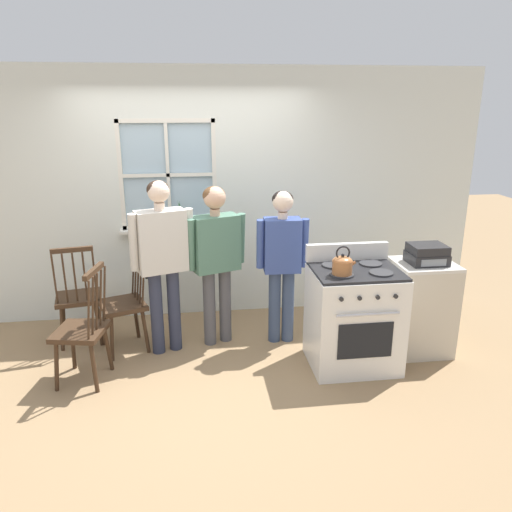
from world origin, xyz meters
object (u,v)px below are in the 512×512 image
Objects in this scene: person_elderly_left at (162,251)px; handbag at (146,262)px; stereo at (427,254)px; person_teen_center at (216,250)px; chair_by_window at (125,304)px; stove at (354,317)px; side_counter at (420,307)px; kettle at (342,264)px; person_adult_right at (282,254)px; chair_near_wall at (83,331)px; chair_center_cluster at (78,298)px; potted_plant at (180,220)px.

person_elderly_left is 0.29m from handbag.
person_teen_center is at bearing 166.72° from stereo.
stove reaches higher than chair_by_window.
handbag is 0.34× the size of side_counter.
chair_by_window is 2.89m from stereo.
person_adult_right is at bearing 119.49° from kettle.
person_teen_center reaches higher than handbag.
chair_by_window is at bearing 161.61° from person_teen_center.
person_adult_right is (1.82, 0.53, 0.46)m from chair_near_wall.
chair_by_window is at bearing 163.80° from chair_near_wall.
person_teen_center is 5.16× the size of handbag.
stove is 0.59m from kettle.
chair_center_cluster is at bearing 141.74° from person_elderly_left.
stove is at bearing -40.41° from potted_plant.
side_counter is at bearing 90.00° from stereo.
stereo is at bearing -26.43° from person_elderly_left.
stove is at bearing -166.21° from side_counter.
chair_center_cluster is 0.67× the size of person_adult_right.
person_teen_center is at bearing 144.10° from kettle.
stove is (2.57, -0.80, 0.00)m from chair_center_cluster.
person_teen_center is at bearing 161.82° from chair_center_cluster.
side_counter is 2.65× the size of stereo.
kettle is at bearing -40.74° from person_elderly_left.
person_elderly_left reaches higher than kettle.
kettle is at bearing -142.94° from stove.
stereo is at bearing 12.23° from stove.
chair_near_wall is 4.19× the size of kettle.
stove is at bearing 100.43° from chair_near_wall.
person_adult_right is at bearing -15.35° from person_elderly_left.
person_teen_center is 4.85× the size of potted_plant.
person_adult_right is at bearing 68.63° from chair_by_window.
stereo is (3.10, 0.13, 0.52)m from chair_near_wall.
chair_center_cluster is 3.37× the size of handbag.
handbag is (-0.67, 0.06, -0.11)m from person_teen_center.
person_elderly_left reaches higher than side_counter.
person_elderly_left reaches higher than chair_center_cluster.
chair_by_window is 4.19× the size of kettle.
stereo is at bearing 103.50° from chair_near_wall.
stereo is (2.60, -0.51, 0.12)m from handbag.
chair_near_wall is 1.66m from potted_plant.
stereo is at bearing 17.80° from kettle.
side_counter is (0.72, 0.18, -0.02)m from stove.
chair_center_cluster is at bearing 158.73° from kettle.
side_counter is at bearing 19.00° from kettle.
potted_plant is at bearing 144.83° from person_adult_right.
chair_by_window is at bearing 147.59° from person_elderly_left.
person_elderly_left is 5.10× the size of potted_plant.
kettle reaches higher than chair_by_window.
kettle is at bearing -55.86° from person_teen_center.
chair_near_wall is 3.11m from side_counter.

